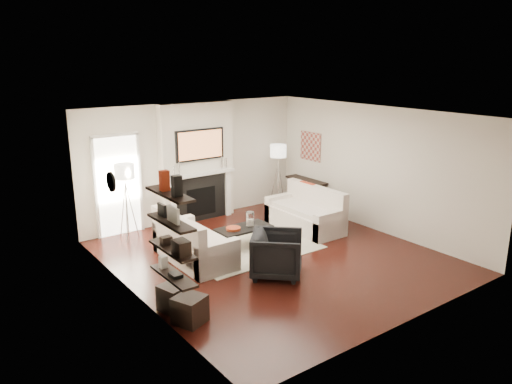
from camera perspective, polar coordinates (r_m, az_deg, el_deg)
room_envelope at (r=9.13m, az=2.23°, el=0.41°), size 6.00×6.00×6.00m
chimney_breast at (r=11.45m, az=-6.77°, el=3.39°), size 1.80×0.25×2.70m
fireplace_surround at (r=11.54m, az=-6.31°, el=-0.76°), size 1.30×0.02×1.04m
firebox at (r=11.55m, az=-6.28°, el=-1.10°), size 0.75×0.02×0.65m
mantel_pilaster_l at (r=11.18m, az=-9.42°, el=-1.24°), size 0.12×0.08×1.10m
mantel_pilaster_r at (r=11.87m, az=-3.23°, el=-0.09°), size 0.12×0.08×1.10m
mantel_shelf at (r=11.34m, az=-6.27°, el=2.10°), size 1.70×0.18×0.07m
tv_body at (r=11.23m, az=-6.43°, el=5.40°), size 1.20×0.06×0.70m
tv_screen at (r=11.21m, az=-6.35°, el=5.38°), size 1.10×0.00×0.62m
candlestick_l_tall at (r=11.06m, az=-8.79°, el=2.64°), size 0.04×0.04×0.30m
candlestick_l_short at (r=11.00m, az=-9.38°, el=2.40°), size 0.04×0.04×0.24m
candlestick_r_tall at (r=11.59m, az=-3.97°, el=3.37°), size 0.04×0.04×0.30m
candlestick_r_short at (r=11.66m, az=-3.43°, el=3.31°), size 0.04×0.04×0.24m
hallway_panel at (r=10.85m, az=-15.50°, el=0.64°), size 0.90×0.02×2.10m
door_trim_l at (r=10.68m, az=-17.86°, el=0.22°), size 0.06×0.06×2.16m
door_trim_r at (r=11.00m, az=-13.14°, el=1.00°), size 0.06×0.06×2.16m
door_trim_top at (r=10.62m, az=-15.88°, el=6.26°), size 1.02×0.06×0.06m
rug at (r=10.04m, az=-1.19°, el=-6.25°), size 2.60×2.00×0.01m
loveseat_left_base at (r=9.40m, az=-7.01°, el=-6.57°), size 0.85×1.80×0.42m
loveseat_left_back at (r=9.14m, az=-8.91°, el=-5.16°), size 0.18×1.80×0.80m
loveseat_left_arm_n at (r=8.72m, az=-4.39°, el=-7.65°), size 0.85×0.18×0.60m
loveseat_left_arm_s at (r=10.04m, az=-9.32°, el=-4.66°), size 0.85×0.18×0.60m
loveseat_left_cushion at (r=9.33m, az=-6.80°, el=-5.02°), size 0.63×1.44×0.10m
pillow_left_orange at (r=9.33m, az=-9.82°, el=-3.46°), size 0.10×0.42×0.42m
pillow_left_charcoal at (r=8.82m, az=-8.06°, el=-4.55°), size 0.10×0.40×0.40m
loveseat_right_base at (r=11.04m, az=5.55°, el=-3.17°), size 0.85×1.80×0.42m
loveseat_right_back at (r=11.16m, az=6.88°, el=-1.30°), size 0.18×1.80×0.80m
loveseat_right_arm_n at (r=10.46m, az=8.52°, el=-3.81°), size 0.85×0.18×0.60m
loveseat_right_arm_s at (r=11.60m, az=2.90°, el=-1.73°), size 0.85×0.18×0.60m
loveseat_right_cushion at (r=10.93m, az=5.39°, el=-1.92°), size 0.63×1.44×0.10m
pillow_right_orange at (r=11.32m, az=5.88°, el=0.04°), size 0.10×0.42×0.42m
pillow_right_charcoal at (r=10.90m, az=7.99°, el=-0.68°), size 0.10×0.40×0.40m
coffee_table at (r=9.89m, az=-1.40°, el=-4.15°), size 1.10×0.55×0.04m
coffee_leg_nw at (r=9.53m, az=-3.10°, el=-6.29°), size 0.02×0.02×0.38m
coffee_leg_ne at (r=10.08m, az=1.67°, el=-5.05°), size 0.02×0.02×0.38m
coffee_leg_sw at (r=9.88m, az=-4.51°, el=-5.52°), size 0.02×0.02×0.38m
coffee_leg_se at (r=10.40m, az=0.18°, el=-4.38°), size 0.02×0.02×0.38m
hurricane_glass at (r=9.92m, az=-0.69°, el=-3.11°), size 0.17×0.17×0.29m
hurricane_candle at (r=9.94m, az=-0.69°, el=-3.47°), size 0.10×0.10×0.14m
copper_bowl at (r=9.74m, az=-2.61°, el=-4.19°), size 0.29×0.29×0.05m
armchair at (r=8.65m, az=2.41°, el=-6.89°), size 1.14×1.14×0.86m
lamp_left_post at (r=10.59m, az=-14.51°, el=-2.18°), size 0.02×0.02×1.20m
lamp_left_shade at (r=10.38m, az=-14.82°, el=2.30°), size 0.40×0.40×0.30m
lamp_left_leg_a at (r=10.63m, az=-13.96°, el=-2.08°), size 0.25×0.02×1.23m
lamp_left_leg_b at (r=10.66m, az=-14.97°, el=-2.10°), size 0.14×0.22×1.23m
lamp_left_leg_c at (r=10.49m, az=-14.59°, el=-2.36°), size 0.14×0.22×1.23m
lamp_right_post at (r=12.42m, az=2.52°, el=0.86°), size 0.02×0.02×1.20m
lamp_right_shade at (r=12.23m, az=2.56°, el=4.72°), size 0.40×0.40×0.30m
lamp_right_leg_a at (r=12.49m, az=2.91°, el=0.94°), size 0.25×0.02×1.23m
lamp_right_leg_b at (r=12.46m, az=2.05°, el=0.91°), size 0.14×0.22×1.23m
lamp_right_leg_c at (r=12.31m, az=2.60°, el=0.74°), size 0.14×0.22×1.23m
console_top at (r=12.37m, az=5.78°, el=1.36°), size 0.35×1.20×0.04m
console_leg_n at (r=12.08m, az=7.48°, el=-0.88°), size 0.30×0.04×0.71m
console_leg_s at (r=12.86m, az=4.10°, el=0.21°), size 0.30×0.04×0.71m
wall_art at (r=12.34m, az=6.26°, el=5.21°), size 0.03×0.70×0.70m
shelf_bottom at (r=7.21m, az=-9.42°, el=-9.45°), size 0.25×1.00×0.03m
shelf_lower at (r=7.05m, az=-9.56°, el=-6.50°), size 0.25×1.00×0.04m
shelf_upper at (r=6.92m, az=-9.70°, el=-3.42°), size 0.25×1.00×0.04m
shelf_top at (r=6.80m, az=-9.85°, el=-0.22°), size 0.25×1.00×0.04m
decor_magfile_a at (r=6.57m, az=-9.05°, el=0.69°), size 0.12×0.10×0.28m
decor_magfile_b at (r=6.88m, az=-10.42°, el=1.28°), size 0.12×0.10×0.28m
decor_frame_a at (r=6.81m, az=-9.45°, el=-2.58°), size 0.04×0.30×0.22m
decor_frame_b at (r=7.11m, az=-10.70°, el=-2.04°), size 0.04×0.22×0.18m
decor_wine_rack at (r=6.78m, az=-8.55°, el=-6.28°), size 0.18×0.25×0.20m
decor_box_small at (r=7.17m, az=-10.23°, el=-5.48°), size 0.15×0.12×0.12m
decor_books at (r=7.14m, az=-9.18°, el=-9.33°), size 0.14×0.20×0.05m
decor_box_tall at (r=7.42m, az=-10.56°, el=-7.85°), size 0.10×0.10×0.18m
clock_rim at (r=8.51m, az=-16.23°, el=1.13°), size 0.04×0.34×0.34m
clock_face at (r=8.51m, az=-16.08°, el=1.15°), size 0.01×0.29×0.29m
ottoman_near at (r=7.73m, az=-9.27°, el=-11.80°), size 0.49×0.49×0.40m
ottoman_far at (r=7.36m, az=-7.58°, el=-13.17°), size 0.52×0.52×0.40m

